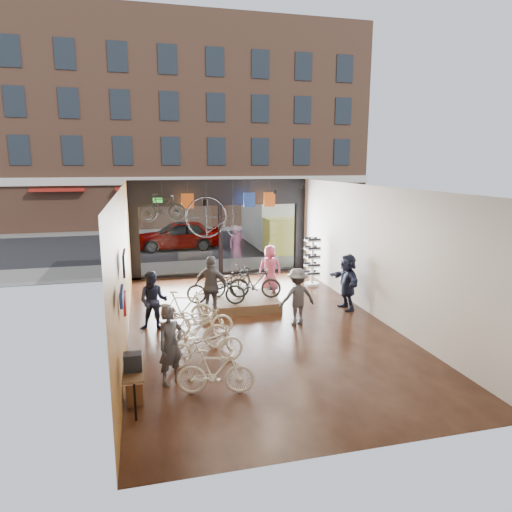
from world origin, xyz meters
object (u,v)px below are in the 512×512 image
object	(u,v)px
customer_2	(212,287)
customer_4	(270,268)
customer_0	(171,345)
penny_farthing	(215,218)
display_platform	(238,303)
display_bike_mid	(255,283)
floor_bike_4	(201,320)
floor_bike_1	(216,372)
floor_bike_3	(195,331)
customer_5	(347,282)
customer_1	(153,301)
sunglasses_rack	(312,262)
floor_bike_5	(184,308)
street_car	(178,235)
display_bike_right	(231,281)
hung_bike	(162,208)
floor_bike_2	(205,345)
customer_3	(297,297)
display_bike_left	(216,289)
box_truck	(276,224)

from	to	relation	value
customer_2	customer_4	distance (m)	3.28
customer_0	penny_farthing	bearing A→B (deg)	38.81
display_platform	display_bike_mid	world-z (taller)	display_bike_mid
floor_bike_4	customer_0	xyz separation A→B (m)	(-0.92, -2.46, 0.39)
floor_bike_1	customer_0	distance (m)	1.10
customer_2	penny_farthing	world-z (taller)	penny_farthing
display_platform	customer_0	distance (m)	5.18
display_bike_mid	floor_bike_3	bearing A→B (deg)	157.96
display_bike_mid	customer_5	size ratio (longest dim) A/B	0.93
customer_1	sunglasses_rack	bearing A→B (deg)	42.63
floor_bike_5	customer_5	bearing A→B (deg)	-73.98
display_bike_mid	customer_4	xyz separation A→B (m)	(0.95, 1.66, 0.03)
floor_bike_5	display_bike_mid	distance (m)	2.59
floor_bike_4	customer_2	distance (m)	1.57
street_car	floor_bike_5	world-z (taller)	street_car
floor_bike_4	display_bike_mid	world-z (taller)	display_bike_mid
display_bike_right	hung_bike	xyz separation A→B (m)	(-1.99, 2.09, 2.19)
floor_bike_2	hung_bike	world-z (taller)	hung_bike
street_car	floor_bike_3	world-z (taller)	street_car
floor_bike_4	display_platform	xyz separation A→B (m)	(1.41, 2.11, -0.28)
customer_3	display_bike_mid	bearing A→B (deg)	-72.03
floor_bike_4	customer_5	bearing A→B (deg)	-70.22
floor_bike_2	hung_bike	distance (m)	6.96
floor_bike_3	customer_2	size ratio (longest dim) A/B	0.90
customer_2	customer_4	world-z (taller)	customer_2
display_platform	floor_bike_2	bearing A→B (deg)	-111.85
display_bike_left	customer_3	size ratio (longest dim) A/B	1.09
box_truck	floor_bike_1	size ratio (longest dim) A/B	4.40
customer_1	box_truck	bearing A→B (deg)	71.63
display_bike_right	customer_3	world-z (taller)	customer_3
street_car	customer_0	distance (m)	15.05
floor_bike_5	customer_4	xyz separation A→B (m)	(3.26, 2.79, 0.32)
display_bike_right	customer_4	world-z (taller)	customer_4
floor_bike_4	customer_1	bearing A→B (deg)	64.20
floor_bike_4	hung_bike	xyz separation A→B (m)	(-0.67, 4.73, 2.49)
street_car	customer_1	world-z (taller)	customer_1
floor_bike_1	hung_bike	world-z (taller)	hung_bike
street_car	floor_bike_1	xyz separation A→B (m)	(-0.53, -15.65, -0.30)
customer_1	customer_2	distance (m)	1.81
display_bike_right	customer_2	bearing A→B (deg)	114.71
floor_bike_1	customer_2	size ratio (longest dim) A/B	0.84
street_car	floor_bike_2	bearing A→B (deg)	-2.26
display_platform	customer_4	size ratio (longest dim) A/B	1.47
floor_bike_4	display_bike_mid	bearing A→B (deg)	-38.32
display_bike_mid	customer_3	distance (m)	1.94
display_bike_left	floor_bike_2	bearing A→B (deg)	-176.91
customer_1	floor_bike_1	bearing A→B (deg)	-61.55
customer_3	sunglasses_rack	xyz separation A→B (m)	(1.88, 3.79, 0.10)
floor_bike_2	customer_5	world-z (taller)	customer_5
display_bike_right	customer_0	world-z (taller)	customer_0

